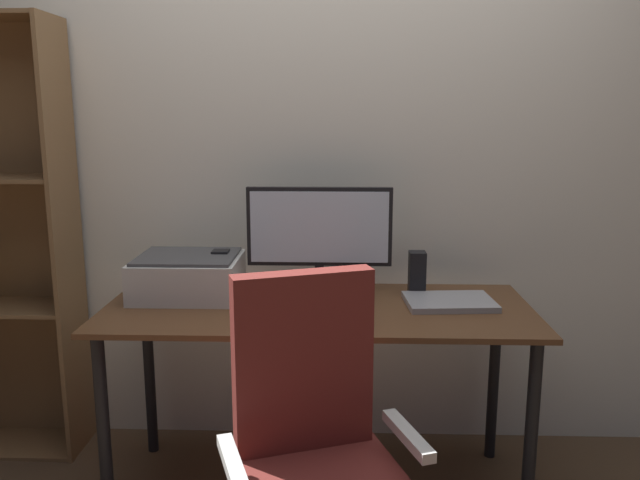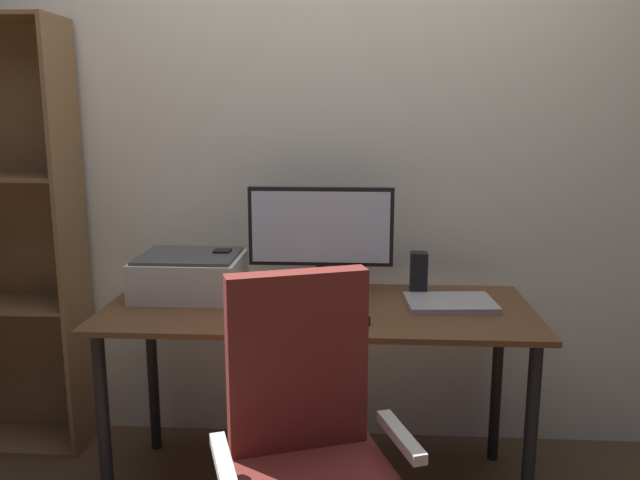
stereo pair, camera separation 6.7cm
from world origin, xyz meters
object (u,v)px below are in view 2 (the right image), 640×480
at_px(laptop, 450,303).
at_px(bookshelf, 2,244).
at_px(coffee_mug, 350,289).
at_px(speaker_left, 223,271).
at_px(mouse, 358,317).
at_px(speaker_right, 419,274).
at_px(keyboard, 301,318).
at_px(monitor, 320,233).
at_px(printer, 190,275).
at_px(office_chair, 310,479).
at_px(desk, 318,330).

distance_m(laptop, bookshelf, 1.88).
distance_m(coffee_mug, speaker_left, 0.52).
height_order(mouse, speaker_right, speaker_right).
relative_size(keyboard, speaker_left, 1.71).
bearing_deg(speaker_right, bookshelf, 175.17).
bearing_deg(monitor, printer, -173.44).
height_order(laptop, office_chair, office_chair).
bearing_deg(keyboard, monitor, 81.80).
bearing_deg(printer, office_chair, -56.49).
xyz_separation_m(monitor, coffee_mug, (0.12, -0.13, -0.19)).
distance_m(desk, laptop, 0.50).
relative_size(speaker_right, printer, 0.43).
bearing_deg(desk, speaker_left, 155.68).
bearing_deg(keyboard, desk, 73.31).
height_order(speaker_right, bookshelf, bookshelf).
relative_size(desk, speaker_left, 9.23).
relative_size(laptop, office_chair, 0.32).
relative_size(mouse, speaker_left, 0.56).
distance_m(desk, speaker_right, 0.45).
xyz_separation_m(monitor, office_chair, (0.03, -0.86, -0.52)).
relative_size(keyboard, coffee_mug, 2.66).
relative_size(monitor, bookshelf, 0.31).
distance_m(coffee_mug, printer, 0.63).
height_order(mouse, coffee_mug, coffee_mug).
xyz_separation_m(coffee_mug, office_chair, (-0.10, -0.72, -0.34)).
xyz_separation_m(desk, office_chair, (0.02, -0.68, -0.19)).
bearing_deg(speaker_left, coffee_mug, -14.10).
xyz_separation_m(desk, mouse, (0.15, -0.17, 0.11)).
relative_size(coffee_mug, printer, 0.27).
height_order(monitor, keyboard, monitor).
relative_size(desk, keyboard, 5.41).
distance_m(desk, speaker_left, 0.46).
xyz_separation_m(speaker_left, bookshelf, (-0.98, 0.15, 0.06)).
xyz_separation_m(keyboard, bookshelf, (-1.32, 0.49, 0.14)).
distance_m(desk, office_chair, 0.70).
height_order(printer, bookshelf, bookshelf).
relative_size(speaker_left, printer, 0.43).
distance_m(mouse, office_chair, 0.60).
bearing_deg(monitor, office_chair, -88.24).
height_order(coffee_mug, laptop, coffee_mug).
height_order(desk, office_chair, office_chair).
distance_m(coffee_mug, bookshelf, 1.51).
bearing_deg(mouse, monitor, 96.92).
bearing_deg(laptop, coffee_mug, 174.27).
relative_size(mouse, speaker_right, 0.56).
xyz_separation_m(desk, coffee_mug, (0.12, 0.05, 0.14)).
bearing_deg(desk, laptop, 4.49).
xyz_separation_m(monitor, printer, (-0.50, -0.06, -0.16)).
xyz_separation_m(desk, speaker_left, (-0.39, 0.18, 0.17)).
relative_size(printer, bookshelf, 0.22).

